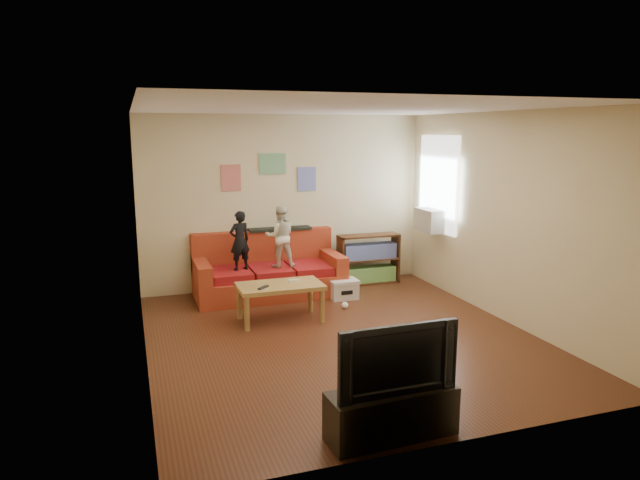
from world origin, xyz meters
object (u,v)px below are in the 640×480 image
object	(u,v)px
sofa	(268,274)
coffee_table	(280,289)
child_b	(280,236)
television	(393,356)
child_a	(240,241)
tv_stand	(391,413)
bookshelf	(368,262)
file_box	(343,289)

from	to	relation	value
sofa	coffee_table	xyz separation A→B (m)	(-0.14, -1.24, 0.10)
child_b	coffee_table	size ratio (longest dim) A/B	0.84
television	child_b	bearing A→B (deg)	86.66
child_a	tv_stand	distance (m)	4.23
coffee_table	bookshelf	size ratio (longest dim) A/B	1.09
bookshelf	child_a	bearing A→B (deg)	-172.38
bookshelf	file_box	distance (m)	1.00
file_box	tv_stand	xyz separation A→B (m)	(-1.02, -3.75, 0.05)
tv_stand	television	world-z (taller)	television
child_b	coffee_table	bearing A→B (deg)	80.77
sofa	child_a	xyz separation A→B (m)	(-0.45, -0.18, 0.57)
bookshelf	child_b	bearing A→B (deg)	-169.49
child_a	coffee_table	size ratio (longest dim) A/B	0.79
television	file_box	bearing A→B (deg)	73.75
sofa	file_box	world-z (taller)	sofa
bookshelf	file_box	xyz separation A→B (m)	(-0.70, -0.68, -0.21)
child_b	television	bearing A→B (deg)	93.43
child_a	sofa	bearing A→B (deg)	-175.62
sofa	bookshelf	bearing A→B (deg)	3.79
sofa	child_b	bearing A→B (deg)	-49.83
sofa	child_a	size ratio (longest dim) A/B	2.54
tv_stand	child_b	bearing A→B (deg)	85.04
sofa	television	xyz separation A→B (m)	(-0.02, -4.33, 0.37)
sofa	coffee_table	distance (m)	1.25
child_b	tv_stand	size ratio (longest dim) A/B	0.86
file_box	child_a	bearing A→B (deg)	164.78
coffee_table	television	world-z (taller)	television
tv_stand	coffee_table	bearing A→B (deg)	89.53
coffee_table	television	distance (m)	3.10
child_a	child_b	size ratio (longest dim) A/B	0.94
sofa	child_a	distance (m)	0.75
child_a	television	xyz separation A→B (m)	(0.43, -4.15, -0.20)
sofa	tv_stand	size ratio (longest dim) A/B	2.05
bookshelf	television	distance (m)	4.77
coffee_table	bookshelf	xyz separation A→B (m)	(1.83, 1.35, -0.06)
file_box	television	size ratio (longest dim) A/B	0.41
file_box	tv_stand	world-z (taller)	tv_stand
file_box	sofa	bearing A→B (deg)	150.33
child_a	television	distance (m)	4.18
coffee_table	tv_stand	size ratio (longest dim) A/B	1.02
coffee_table	bookshelf	world-z (taller)	bookshelf
child_a	bookshelf	bearing A→B (deg)	170.85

